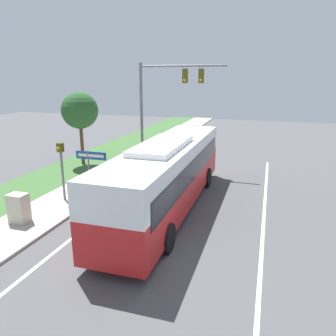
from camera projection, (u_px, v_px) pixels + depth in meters
name	position (u px, v px, depth m)	size (l,w,h in m)	color
ground_plane	(155.00, 257.00, 11.60)	(80.00, 80.00, 0.00)	#4C4C4F
sidewalk	(12.00, 232.00, 13.35)	(2.80, 80.00, 0.12)	#ADA89E
lane_divider_near	(67.00, 242.00, 12.62)	(0.14, 30.00, 0.01)	silver
lane_divider_far	(260.00, 274.00, 10.57)	(0.14, 30.00, 0.01)	silver
bus	(169.00, 172.00, 15.31)	(2.61, 12.48, 3.43)	red
signal_gantry	(164.00, 95.00, 21.91)	(5.89, 0.41, 7.09)	slate
pedestrian_signal	(62.00, 162.00, 16.19)	(0.28, 0.34, 3.05)	slate
street_sign	(90.00, 164.00, 16.45)	(1.68, 0.08, 2.62)	slate
utility_cabinet	(19.00, 208.00, 13.93)	(0.78, 0.58, 1.27)	#B7B29E
roadside_tree	(80.00, 111.00, 22.61)	(2.53, 2.53, 5.08)	brown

